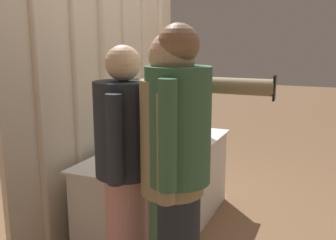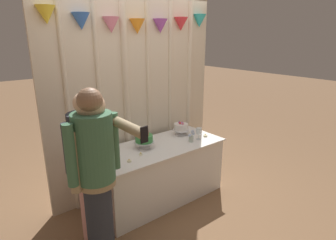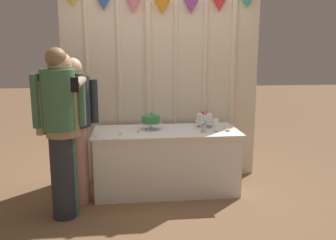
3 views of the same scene
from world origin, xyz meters
name	(u,v)px [view 3 (image 3 of 3)]	position (x,y,z in m)	size (l,w,h in m)	color
ground_plane	(167,193)	(0.00, 0.00, 0.00)	(24.00, 24.00, 0.00)	#846042
draped_curtain	(164,71)	(0.02, 0.55, 1.39)	(2.44, 0.19, 2.55)	beige
cake_table	(166,160)	(0.00, 0.10, 0.37)	(1.67, 0.73, 0.73)	white
cake_display_nearleft	(151,120)	(-0.17, 0.16, 0.84)	(0.25, 0.25, 0.20)	silver
cake_display_nearright	(205,119)	(0.48, 0.23, 0.83)	(0.23, 0.23, 0.19)	silver
wine_glass	(216,122)	(0.54, -0.05, 0.84)	(0.07, 0.07, 0.16)	silver
flower_vase	(204,126)	(0.41, -0.05, 0.80)	(0.10, 0.06, 0.16)	#B2C1B2
tealight_far_left	(121,134)	(-0.52, -0.06, 0.74)	(0.05, 0.05, 0.03)	beige
tealight_near_left	(138,132)	(-0.33, 0.00, 0.74)	(0.04, 0.04, 0.04)	beige
tealight_near_right	(228,130)	(0.69, -0.03, 0.74)	(0.05, 0.05, 0.04)	beige
guest_man_dark_suit	(75,126)	(-0.99, -0.13, 0.85)	(0.48, 0.42, 1.57)	#D6938E
guest_girl_blue_dress	(63,127)	(-1.06, -0.45, 0.91)	(0.48, 0.66, 1.63)	#3D6B4C
guest_man_pink_jacket	(60,127)	(-1.08, -0.48, 0.92)	(0.49, 0.37, 1.67)	#282D38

